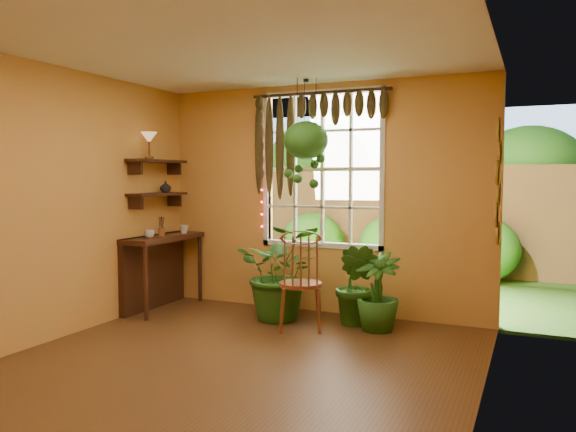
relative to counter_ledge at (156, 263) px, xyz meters
name	(u,v)px	position (x,y,z in m)	size (l,w,h in m)	color
floor	(226,370)	(1.91, -1.60, -0.55)	(4.50, 4.50, 0.00)	#573418
ceiling	(224,40)	(1.91, -1.60, 2.15)	(4.50, 4.50, 0.00)	white
wall_back	(321,199)	(1.91, 0.65, 0.80)	(4.00, 4.00, 0.00)	#D89649
wall_left	(44,204)	(-0.09, -1.60, 0.80)	(4.50, 4.50, 0.00)	#D89649
wall_right	(483,216)	(3.91, -1.60, 0.80)	(4.50, 4.50, 0.00)	#D89649
window	(323,169)	(1.91, 0.68, 1.15)	(1.52, 0.10, 1.86)	silver
valance_vine	(312,119)	(1.82, 0.56, 1.73)	(1.70, 0.12, 1.10)	#371D0F
string_lights	(262,165)	(1.15, 0.59, 1.20)	(0.03, 0.03, 1.54)	#FF2633
wall_plates	(498,183)	(3.89, 0.19, 1.00)	(0.04, 0.32, 1.10)	#F9F2CB
counter_ledge	(156,263)	(0.00, 0.00, 0.00)	(0.40, 1.20, 0.90)	#371D0F
shelf_lower	(158,194)	(0.03, 0.00, 0.85)	(0.25, 0.90, 0.04)	#371D0F
shelf_upper	(157,161)	(0.03, 0.00, 1.25)	(0.25, 0.90, 0.04)	#371D0F
backyard	(418,194)	(2.15, 5.27, 0.73)	(14.00, 10.00, 12.00)	#305E1A
windsor_chair	(301,296)	(1.99, -0.19, -0.20)	(0.60, 0.61, 1.22)	brown
potted_plant_left	(282,272)	(1.63, 0.12, -0.01)	(0.98, 0.85, 1.09)	#174312
potted_plant_mid	(357,285)	(2.49, 0.20, -0.10)	(0.49, 0.40, 0.90)	#174312
potted_plant_right	(377,292)	(2.74, 0.10, -0.14)	(0.46, 0.46, 0.82)	#174312
hanging_basket	(306,145)	(1.85, 0.30, 1.42)	(0.50, 0.50, 1.24)	black
cup_a	(149,234)	(0.13, -0.29, 0.39)	(0.12, 0.12, 0.09)	silver
cup_b	(184,229)	(0.19, 0.32, 0.40)	(0.11, 0.11, 0.10)	beige
brush_jar	(161,226)	(0.11, -0.04, 0.46)	(0.08, 0.08, 0.29)	brown
shelf_vase	(166,187)	(0.04, 0.15, 0.94)	(0.14, 0.14, 0.14)	#B2AD99
tiffany_lamp	(149,139)	(0.05, -0.17, 1.50)	(0.19, 0.19, 0.32)	brown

